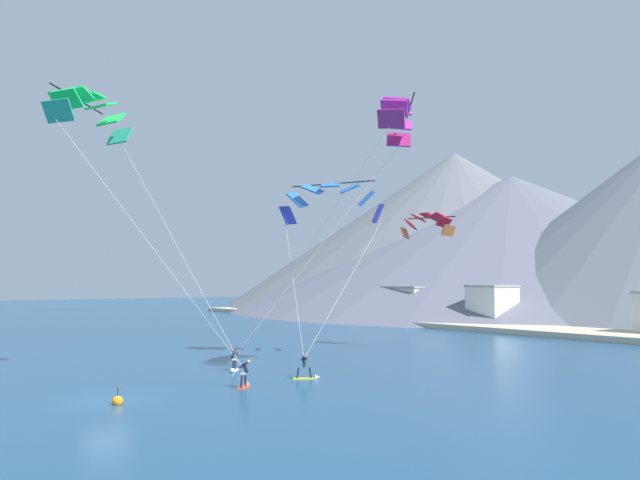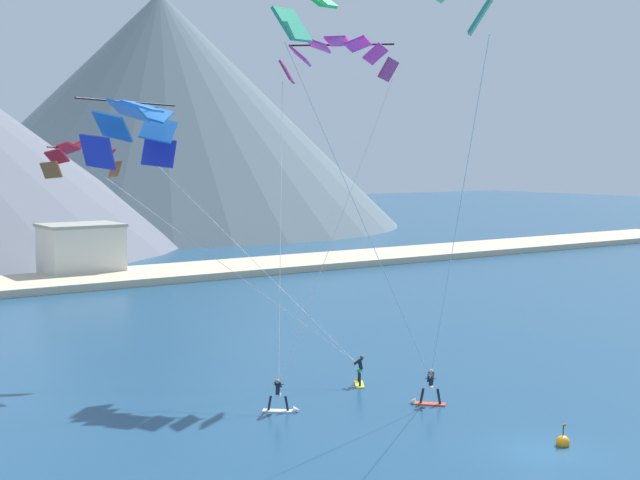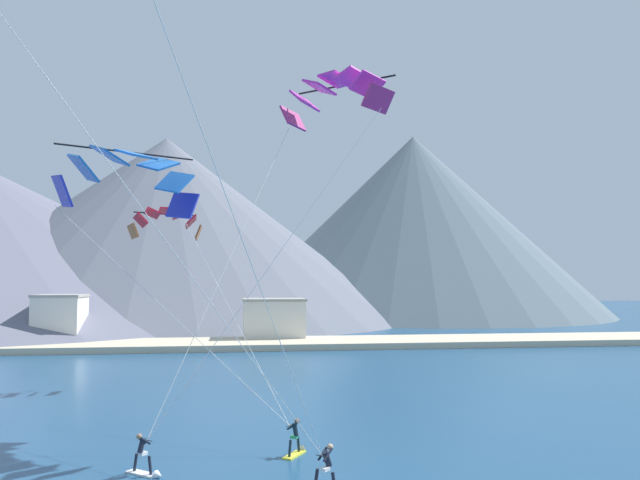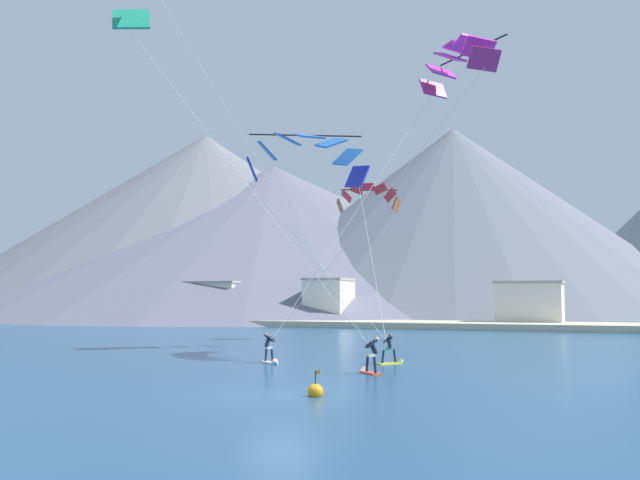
{
  "view_description": "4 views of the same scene",
  "coord_description": "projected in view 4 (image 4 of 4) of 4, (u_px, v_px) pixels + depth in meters",
  "views": [
    {
      "loc": [
        33.3,
        -11.13,
        6.23
      ],
      "look_at": [
        1.74,
        12.71,
        8.91
      ],
      "focal_mm": 35.0,
      "sensor_mm": 36.0,
      "label": 1
    },
    {
      "loc": [
        -26.83,
        -23.55,
        11.76
      ],
      "look_at": [
        -2.14,
        12.62,
        7.66
      ],
      "focal_mm": 50.0,
      "sensor_mm": 36.0,
      "label": 2
    },
    {
      "loc": [
        -2.41,
        -14.29,
        7.41
      ],
      "look_at": [
        2.4,
        19.82,
        9.66
      ],
      "focal_mm": 35.0,
      "sensor_mm": 36.0,
      "label": 3
    },
    {
      "loc": [
        10.86,
        -23.13,
        3.43
      ],
      "look_at": [
        -3.62,
        12.66,
        6.54
      ],
      "focal_mm": 40.0,
      "sensor_mm": 36.0,
      "label": 4
    }
  ],
  "objects": [
    {
      "name": "ground_plane",
      "position": [
        281.0,
        395.0,
        25.16
      ],
      "size": [
        400.0,
        400.0,
        0.0
      ],
      "primitive_type": "plane",
      "color": "navy"
    },
    {
      "name": "mountain_peak_far_spur",
      "position": [
        204.0,
        224.0,
        153.05
      ],
      "size": [
        114.63,
        114.63,
        38.52
      ],
      "color": "slate",
      "rests_on": "ground"
    },
    {
      "name": "mountain_peak_west_ridge",
      "position": [
        454.0,
        221.0,
        131.31
      ],
      "size": [
        92.03,
        92.03,
        34.83
      ],
      "color": "slate",
      "rests_on": "ground"
    },
    {
      "name": "parafoil_kite_near_lead",
      "position": [
        308.0,
        153.0,
        48.89
      ],
      "size": [
        11.93,
        12.36,
        13.52
      ],
      "color": "#2731BF"
    },
    {
      "name": "kitesurfer_near_trail",
      "position": [
        270.0,
        355.0,
        37.1
      ],
      "size": [
        1.6,
        1.42,
        1.66
      ],
      "color": "white",
      "rests_on": "ground"
    },
    {
      "name": "kitesurfer_mid_center",
      "position": [
        370.0,
        362.0,
        32.21
      ],
      "size": [
        1.49,
        1.53,
        1.73
      ],
      "color": "#E54C33",
      "rests_on": "ground"
    },
    {
      "name": "shore_building_promenade_mid",
      "position": [
        219.0,
        302.0,
        95.87
      ],
      "size": [
        7.62,
        6.4,
        5.57
      ],
      "color": "silver",
      "rests_on": "ground"
    },
    {
      "name": "race_marker_buoy",
      "position": [
        315.0,
        392.0,
        24.76
      ],
      "size": [
        0.56,
        0.56,
        1.02
      ],
      "color": "orange",
      "rests_on": "ground"
    },
    {
      "name": "parafoil_kite_near_trail",
      "position": [
        458.0,
        61.0,
        42.42
      ],
      "size": [
        11.68,
        10.53,
        17.28
      ],
      "color": "#AE266E"
    },
    {
      "name": "kitesurfer_near_lead",
      "position": [
        392.0,
        355.0,
        36.81
      ],
      "size": [
        1.27,
        1.68,
        1.65
      ],
      "color": "yellow",
      "rests_on": "ground"
    },
    {
      "name": "shoreline_strip",
      "position": [
        502.0,
        326.0,
        77.37
      ],
      "size": [
        180.0,
        10.0,
        0.7
      ],
      "primitive_type": "cube",
      "color": "beige",
      "rests_on": "ground"
    },
    {
      "name": "parafoil_kite_distant_high_outer",
      "position": [
        368.0,
        195.0,
        58.54
      ],
      "size": [
        5.33,
        3.26,
        2.35
      ],
      "color": "#A45426"
    },
    {
      "name": "shore_building_harbour_front",
      "position": [
        530.0,
        304.0,
        80.66
      ],
      "size": [
        7.44,
        5.98,
        5.26
      ],
      "color": "silver",
      "rests_on": "ground"
    },
    {
      "name": "shore_building_quay_east",
      "position": [
        329.0,
        301.0,
        89.66
      ],
      "size": [
        5.24,
        5.82,
        5.83
      ],
      "color": "silver",
      "rests_on": "ground"
    },
    {
      "name": "mountain_peak_central_summit",
      "position": [
        274.0,
        240.0,
        146.68
      ],
      "size": [
        127.62,
        127.62,
        30.48
      ],
      "color": "slate",
      "rests_on": "ground"
    }
  ]
}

